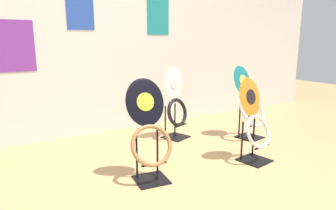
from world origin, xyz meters
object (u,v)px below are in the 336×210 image
at_px(toilet_seat_display_jazz_black, 149,132).
at_px(toilet_seat_display_orange_sun, 254,120).
at_px(toilet_seat_display_teal_sax, 249,105).
at_px(toilet_seat_display_white_plain, 176,105).

distance_m(toilet_seat_display_jazz_black, toilet_seat_display_orange_sun, 1.11).
bearing_deg(toilet_seat_display_teal_sax, toilet_seat_display_orange_sun, -132.70).
bearing_deg(toilet_seat_display_teal_sax, toilet_seat_display_jazz_black, -166.54).
bearing_deg(toilet_seat_display_white_plain, toilet_seat_display_teal_sax, -30.58).
xyz_separation_m(toilet_seat_display_white_plain, toilet_seat_display_teal_sax, (0.79, -0.47, 0.00)).
relative_size(toilet_seat_display_jazz_black, toilet_seat_display_teal_sax, 0.99).
relative_size(toilet_seat_display_orange_sun, toilet_seat_display_teal_sax, 0.94).
relative_size(toilet_seat_display_jazz_black, toilet_seat_display_orange_sun, 1.05).
bearing_deg(toilet_seat_display_jazz_black, toilet_seat_display_white_plain, 46.07).
distance_m(toilet_seat_display_jazz_black, toilet_seat_display_white_plain, 1.18).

